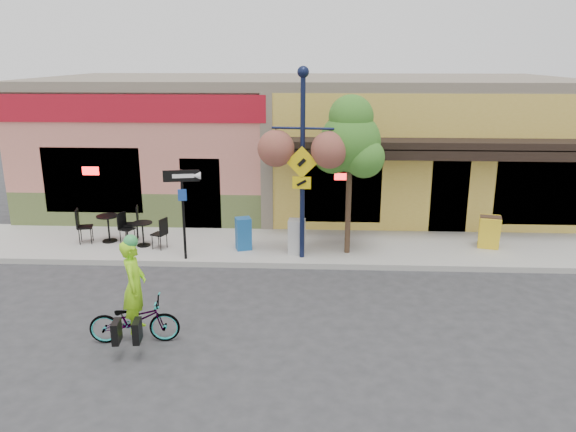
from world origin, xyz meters
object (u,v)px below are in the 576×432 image
(cyclist_rider, at_px, (135,298))
(one_way_sign, at_px, (183,215))
(building, at_px, (304,141))
(bicycle, at_px, (134,320))
(street_tree, at_px, (349,175))
(newspaper_box_grey, at_px, (297,236))
(lamp_post, at_px, (302,166))
(newspaper_box_blue, at_px, (243,234))

(cyclist_rider, height_order, one_way_sign, one_way_sign)
(building, xyz_separation_m, bicycle, (-2.94, -10.91, -1.81))
(street_tree, bearing_deg, newspaper_box_grey, -175.10)
(building, bearing_deg, street_tree, -77.87)
(building, distance_m, bicycle, 11.44)
(lamp_post, height_order, newspaper_box_blue, lamp_post)
(one_way_sign, height_order, newspaper_box_blue, one_way_sign)
(newspaper_box_blue, distance_m, newspaper_box_grey, 1.47)
(cyclist_rider, bearing_deg, bicycle, 83.26)
(lamp_post, xyz_separation_m, street_tree, (1.20, 0.40, -0.32))
(lamp_post, xyz_separation_m, newspaper_box_blue, (-1.60, 0.53, -1.99))
(newspaper_box_blue, xyz_separation_m, newspaper_box_grey, (1.45, -0.25, 0.02))
(cyclist_rider, height_order, lamp_post, lamp_post)
(lamp_post, bearing_deg, newspaper_box_blue, 168.01)
(lamp_post, bearing_deg, one_way_sign, -168.31)
(building, bearing_deg, bicycle, -105.06)
(one_way_sign, height_order, street_tree, street_tree)
(building, xyz_separation_m, street_tree, (1.31, -6.10, 0.01))
(newspaper_box_blue, distance_m, street_tree, 3.26)
(bicycle, bearing_deg, cyclist_rider, -96.74)
(building, distance_m, newspaper_box_grey, 6.43)
(street_tree, bearing_deg, newspaper_box_blue, 177.32)
(lamp_post, distance_m, newspaper_box_grey, 1.99)
(cyclist_rider, relative_size, newspaper_box_blue, 2.01)
(building, xyz_separation_m, one_way_sign, (-2.90, -6.78, -0.92))
(newspaper_box_grey, distance_m, street_tree, 2.13)
(bicycle, height_order, lamp_post, lamp_post)
(cyclist_rider, xyz_separation_m, lamp_post, (3.00, 4.40, 1.69))
(building, distance_m, lamp_post, 6.52)
(building, relative_size, newspaper_box_blue, 20.63)
(bicycle, bearing_deg, building, -21.80)
(bicycle, xyz_separation_m, lamp_post, (3.05, 4.40, 2.14))
(one_way_sign, distance_m, newspaper_box_grey, 3.01)
(building, bearing_deg, one_way_sign, -113.18)
(newspaper_box_blue, relative_size, street_tree, 0.21)
(one_way_sign, bearing_deg, newspaper_box_grey, 1.26)
(building, relative_size, one_way_sign, 7.74)
(cyclist_rider, bearing_deg, street_tree, -47.90)
(lamp_post, bearing_deg, building, 97.47)
(one_way_sign, relative_size, street_tree, 0.56)
(building, bearing_deg, newspaper_box_blue, -103.98)
(lamp_post, relative_size, street_tree, 1.15)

